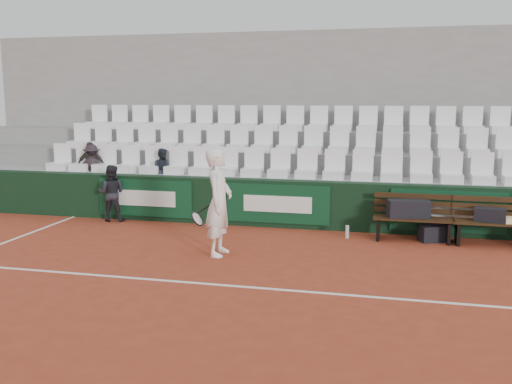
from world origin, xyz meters
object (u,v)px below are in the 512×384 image
(spectator_a, at_px, (91,148))
(spectator_c, at_px, (162,151))
(sports_bag_right, at_px, (490,215))
(water_bottle_far, at_px, (449,236))
(spectator_b, at_px, (90,147))
(sports_bag_left, at_px, (409,209))
(water_bottle_near, at_px, (347,232))
(bench_left, at_px, (413,229))
(tennis_player, at_px, (219,202))
(bench_right, at_px, (494,234))
(sports_bag_ground, at_px, (433,233))
(ball_kid, at_px, (111,193))

(spectator_a, bearing_deg, spectator_c, 160.38)
(sports_bag_right, distance_m, water_bottle_far, 0.84)
(spectator_a, relative_size, spectator_b, 0.95)
(sports_bag_left, height_order, water_bottle_near, sports_bag_left)
(water_bottle_far, bearing_deg, bench_left, 179.98)
(tennis_player, distance_m, spectator_c, 3.74)
(bench_right, height_order, spectator_a, spectator_a)
(tennis_player, distance_m, spectator_b, 5.05)
(sports_bag_left, height_order, sports_bag_ground, sports_bag_left)
(water_bottle_near, bearing_deg, spectator_c, 164.51)
(water_bottle_far, bearing_deg, tennis_player, -155.64)
(tennis_player, xyz_separation_m, spectator_b, (-4.08, 2.91, 0.63))
(bench_right, distance_m, water_bottle_far, 0.80)
(sports_bag_right, height_order, sports_bag_ground, sports_bag_right)
(tennis_player, height_order, spectator_c, spectator_c)
(sports_bag_left, distance_m, spectator_b, 7.45)
(ball_kid, bearing_deg, water_bottle_near, 164.52)
(spectator_a, bearing_deg, spectator_b, -19.62)
(sports_bag_left, relative_size, tennis_player, 0.42)
(ball_kid, xyz_separation_m, spectator_a, (-0.91, 0.83, 0.91))
(spectator_c, bearing_deg, bench_left, 179.32)
(spectator_b, bearing_deg, sports_bag_right, 153.44)
(water_bottle_near, relative_size, spectator_b, 0.23)
(sports_bag_left, xyz_separation_m, water_bottle_far, (0.76, -0.04, -0.50))
(water_bottle_far, bearing_deg, spectator_b, 172.22)
(bench_right, bearing_deg, spectator_c, 170.94)
(sports_bag_left, xyz_separation_m, ball_kid, (-6.37, 0.24, 0.01))
(bench_left, relative_size, ball_kid, 1.19)
(bench_right, distance_m, sports_bag_right, 0.37)
(water_bottle_near, height_order, ball_kid, ball_kid)
(bench_right, xyz_separation_m, sports_bag_left, (-1.56, 0.06, 0.39))
(sports_bag_right, distance_m, spectator_b, 8.90)
(water_bottle_near, height_order, tennis_player, tennis_player)
(tennis_player, bearing_deg, bench_right, 20.46)
(ball_kid, bearing_deg, bench_right, 166.51)
(spectator_a, bearing_deg, bench_right, 153.13)
(sports_bag_right, distance_m, water_bottle_near, 2.65)
(water_bottle_near, xyz_separation_m, spectator_c, (-4.36, 1.21, 1.38))
(bench_left, bearing_deg, bench_right, -0.86)
(bench_left, distance_m, ball_kid, 6.49)
(bench_left, xyz_separation_m, spectator_a, (-7.38, 1.10, 1.31))
(sports_bag_left, bearing_deg, sports_bag_ground, -0.58)
(tennis_player, bearing_deg, water_bottle_near, 39.24)
(tennis_player, xyz_separation_m, spectator_a, (-4.05, 2.91, 0.60))
(water_bottle_near, bearing_deg, sports_bag_left, 6.92)
(bench_right, height_order, sports_bag_left, sports_bag_left)
(sports_bag_ground, relative_size, water_bottle_far, 2.13)
(water_bottle_near, bearing_deg, spectator_a, 168.88)
(sports_bag_ground, height_order, tennis_player, tennis_player)
(bench_left, relative_size, sports_bag_ground, 2.93)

